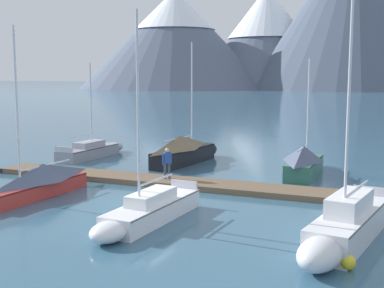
{
  "coord_description": "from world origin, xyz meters",
  "views": [
    {
      "loc": [
        11.64,
        -20.78,
        5.94
      ],
      "look_at": [
        0.0,
        6.0,
        2.0
      ],
      "focal_mm": 48.4,
      "sensor_mm": 36.0,
      "label": 1
    }
  ],
  "objects_px": {
    "sailboat_nearest_berth": "(93,150)",
    "sailboat_second_berth": "(35,182)",
    "sailboat_mid_dock_port": "(185,150)",
    "sailboat_outer_slip": "(345,226)",
    "sailboat_mid_dock_starboard": "(147,211)",
    "mooring_buoy_channel_marker": "(348,262)",
    "sailboat_far_berth": "(305,161)",
    "person_on_dock": "(167,161)"
  },
  "relations": [
    {
      "from": "sailboat_mid_dock_port",
      "to": "sailboat_mid_dock_starboard",
      "type": "distance_m",
      "value": 14.05
    },
    {
      "from": "sailboat_mid_dock_starboard",
      "to": "mooring_buoy_channel_marker",
      "type": "relative_size",
      "value": 14.93
    },
    {
      "from": "sailboat_mid_dock_port",
      "to": "sailboat_mid_dock_starboard",
      "type": "xyz_separation_m",
      "value": [
        4.35,
        -13.35,
        -0.42
      ]
    },
    {
      "from": "sailboat_nearest_berth",
      "to": "mooring_buoy_channel_marker",
      "type": "relative_size",
      "value": 12.19
    },
    {
      "from": "sailboat_mid_dock_port",
      "to": "person_on_dock",
      "type": "relative_size",
      "value": 4.78
    },
    {
      "from": "sailboat_second_berth",
      "to": "sailboat_outer_slip",
      "type": "bearing_deg",
      "value": -4.94
    },
    {
      "from": "sailboat_far_berth",
      "to": "sailboat_mid_dock_starboard",
      "type": "bearing_deg",
      "value": -106.86
    },
    {
      "from": "sailboat_mid_dock_port",
      "to": "mooring_buoy_channel_marker",
      "type": "height_order",
      "value": "sailboat_mid_dock_port"
    },
    {
      "from": "person_on_dock",
      "to": "mooring_buoy_channel_marker",
      "type": "height_order",
      "value": "person_on_dock"
    },
    {
      "from": "sailboat_mid_dock_starboard",
      "to": "sailboat_mid_dock_port",
      "type": "bearing_deg",
      "value": 108.06
    },
    {
      "from": "sailboat_second_berth",
      "to": "sailboat_mid_dock_starboard",
      "type": "height_order",
      "value": "sailboat_mid_dock_starboard"
    },
    {
      "from": "sailboat_far_berth",
      "to": "sailboat_outer_slip",
      "type": "height_order",
      "value": "sailboat_outer_slip"
    },
    {
      "from": "sailboat_outer_slip",
      "to": "mooring_buoy_channel_marker",
      "type": "relative_size",
      "value": 16.0
    },
    {
      "from": "sailboat_second_berth",
      "to": "sailboat_mid_dock_port",
      "type": "xyz_separation_m",
      "value": [
        2.73,
        11.67,
        0.19
      ]
    },
    {
      "from": "sailboat_far_berth",
      "to": "sailboat_mid_dock_port",
      "type": "bearing_deg",
      "value": 174.49
    },
    {
      "from": "sailboat_mid_dock_port",
      "to": "person_on_dock",
      "type": "xyz_separation_m",
      "value": [
        1.76,
        -6.28,
        0.31
      ]
    },
    {
      "from": "sailboat_nearest_berth",
      "to": "sailboat_second_berth",
      "type": "xyz_separation_m",
      "value": [
        4.55,
        -11.62,
        0.25
      ]
    },
    {
      "from": "sailboat_second_berth",
      "to": "sailboat_outer_slip",
      "type": "height_order",
      "value": "sailboat_outer_slip"
    },
    {
      "from": "sailboat_second_berth",
      "to": "sailboat_mid_dock_port",
      "type": "bearing_deg",
      "value": 76.81
    },
    {
      "from": "sailboat_mid_dock_starboard",
      "to": "sailboat_outer_slip",
      "type": "distance_m",
      "value": 7.63
    },
    {
      "from": "sailboat_nearest_berth",
      "to": "sailboat_outer_slip",
      "type": "relative_size",
      "value": 0.76
    },
    {
      "from": "sailboat_mid_dock_port",
      "to": "mooring_buoy_channel_marker",
      "type": "xyz_separation_m",
      "value": [
        12.36,
        -15.31,
        -0.71
      ]
    },
    {
      "from": "sailboat_mid_dock_port",
      "to": "sailboat_outer_slip",
      "type": "distance_m",
      "value": 17.63
    },
    {
      "from": "sailboat_second_berth",
      "to": "sailboat_mid_dock_starboard",
      "type": "relative_size",
      "value": 0.98
    },
    {
      "from": "sailboat_second_berth",
      "to": "sailboat_outer_slip",
      "type": "relative_size",
      "value": 0.91
    },
    {
      "from": "sailboat_outer_slip",
      "to": "person_on_dock",
      "type": "xyz_separation_m",
      "value": [
        -10.21,
        6.66,
        0.57
      ]
    },
    {
      "from": "mooring_buoy_channel_marker",
      "to": "person_on_dock",
      "type": "bearing_deg",
      "value": 139.57
    },
    {
      "from": "mooring_buoy_channel_marker",
      "to": "sailboat_mid_dock_starboard",
      "type": "bearing_deg",
      "value": 166.22
    },
    {
      "from": "person_on_dock",
      "to": "sailboat_far_berth",
      "type": "bearing_deg",
      "value": 40.67
    },
    {
      "from": "sailboat_nearest_berth",
      "to": "sailboat_mid_dock_starboard",
      "type": "height_order",
      "value": "sailboat_mid_dock_starboard"
    },
    {
      "from": "sailboat_nearest_berth",
      "to": "sailboat_mid_dock_starboard",
      "type": "xyz_separation_m",
      "value": [
        11.64,
        -13.3,
        0.02
      ]
    },
    {
      "from": "sailboat_nearest_berth",
      "to": "sailboat_mid_dock_port",
      "type": "xyz_separation_m",
      "value": [
        7.28,
        0.05,
        0.45
      ]
    },
    {
      "from": "sailboat_nearest_berth",
      "to": "person_on_dock",
      "type": "bearing_deg",
      "value": -34.57
    },
    {
      "from": "sailboat_nearest_berth",
      "to": "mooring_buoy_channel_marker",
      "type": "bearing_deg",
      "value": -37.84
    },
    {
      "from": "sailboat_mid_dock_starboard",
      "to": "person_on_dock",
      "type": "xyz_separation_m",
      "value": [
        -2.59,
        7.07,
        0.74
      ]
    },
    {
      "from": "sailboat_nearest_berth",
      "to": "sailboat_mid_dock_port",
      "type": "height_order",
      "value": "sailboat_mid_dock_port"
    },
    {
      "from": "sailboat_mid_dock_port",
      "to": "sailboat_nearest_berth",
      "type": "bearing_deg",
      "value": -179.61
    },
    {
      "from": "sailboat_second_berth",
      "to": "sailboat_far_berth",
      "type": "distance_m",
      "value": 15.4
    },
    {
      "from": "sailboat_nearest_berth",
      "to": "person_on_dock",
      "type": "distance_m",
      "value": 11.01
    },
    {
      "from": "mooring_buoy_channel_marker",
      "to": "sailboat_outer_slip",
      "type": "bearing_deg",
      "value": 99.4
    },
    {
      "from": "person_on_dock",
      "to": "mooring_buoy_channel_marker",
      "type": "bearing_deg",
      "value": -40.43
    },
    {
      "from": "sailboat_mid_dock_starboard",
      "to": "sailboat_outer_slip",
      "type": "relative_size",
      "value": 0.93
    }
  ]
}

